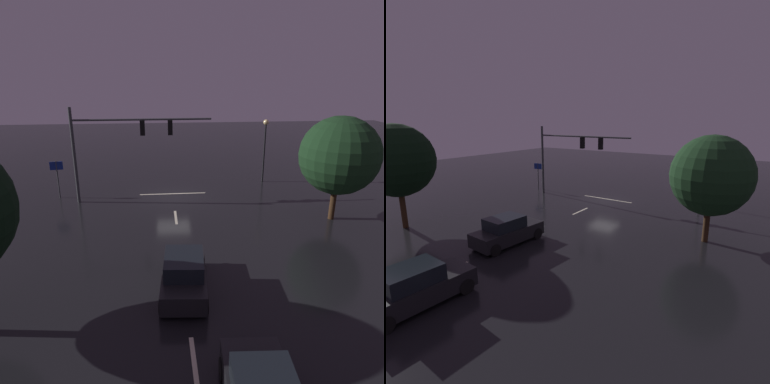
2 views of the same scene
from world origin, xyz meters
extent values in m
plane|color=black|center=(0.00, 0.00, 0.00)|extent=(80.00, 80.00, 0.00)
cylinder|color=#383A3D|center=(6.75, 0.56, 3.33)|extent=(0.22, 0.22, 6.67)
cylinder|color=#383A3D|center=(2.03, 0.56, 5.80)|extent=(9.45, 0.14, 0.14)
cube|color=black|center=(2.03, 0.56, 5.23)|extent=(0.32, 0.36, 1.00)
sphere|color=black|center=(2.03, 0.37, 5.55)|extent=(0.20, 0.20, 0.20)
sphere|color=black|center=(2.03, 0.37, 5.23)|extent=(0.20, 0.20, 0.20)
sphere|color=#19F24C|center=(2.03, 0.37, 4.91)|extent=(0.20, 0.20, 0.20)
cube|color=black|center=(0.14, 0.56, 5.23)|extent=(0.32, 0.36, 1.00)
sphere|color=black|center=(0.14, 0.37, 5.55)|extent=(0.20, 0.20, 0.20)
sphere|color=black|center=(0.14, 0.37, 5.23)|extent=(0.20, 0.20, 0.20)
sphere|color=#19F24C|center=(0.14, 0.37, 4.91)|extent=(0.20, 0.20, 0.20)
cube|color=beige|center=(0.00, 4.00, 0.00)|extent=(0.16, 2.20, 0.01)
cube|color=beige|center=(0.00, 10.00, 0.00)|extent=(0.16, 2.20, 0.01)
cube|color=beige|center=(0.00, 16.00, 0.00)|extent=(0.16, 2.20, 0.01)
cube|color=beige|center=(0.00, -0.64, 0.00)|extent=(5.00, 0.16, 0.01)
cube|color=black|center=(0.03, 11.94, 0.62)|extent=(2.14, 4.43, 0.80)
cube|color=black|center=(0.05, 12.14, 1.36)|extent=(1.76, 2.22, 0.68)
cylinder|color=black|center=(0.74, 10.28, 0.34)|extent=(0.27, 0.70, 0.68)
cylinder|color=black|center=(-0.94, 10.42, 0.34)|extent=(0.27, 0.70, 0.68)
cylinder|color=black|center=(1.00, 13.47, 0.34)|extent=(0.27, 0.70, 0.68)
cylinder|color=black|center=(-0.68, 13.61, 0.34)|extent=(0.27, 0.70, 0.68)
sphere|color=#F9EFC6|center=(0.51, 9.78, 0.67)|extent=(0.20, 0.20, 0.20)
sphere|color=#F9EFC6|center=(-0.79, 9.88, 0.67)|extent=(0.20, 0.20, 0.20)
cylinder|color=black|center=(-0.82, 16.72, 0.34)|extent=(0.26, 0.69, 0.68)
cylinder|color=black|center=(-2.50, 16.82, 0.34)|extent=(0.26, 0.69, 0.68)
sphere|color=#F9EFC6|center=(-1.04, 16.21, 0.67)|extent=(0.20, 0.20, 0.20)
sphere|color=#F9EFC6|center=(-2.34, 16.29, 0.67)|extent=(0.20, 0.20, 0.20)
cylinder|color=black|center=(-7.71, -3.13, 2.41)|extent=(0.14, 0.14, 4.82)
sphere|color=#F9D88C|center=(-7.71, -3.13, 5.00)|extent=(0.44, 0.44, 0.44)
cylinder|color=#383A3D|center=(8.36, -0.53, 1.40)|extent=(0.09, 0.09, 2.79)
cube|color=navy|center=(8.36, -0.53, 2.44)|extent=(0.90, 0.18, 0.60)
cylinder|color=#382314|center=(-9.82, 5.12, 1.16)|extent=(0.36, 0.36, 2.32)
sphere|color=#163319|center=(-9.82, 5.12, 4.10)|extent=(4.75, 4.75, 4.75)
camera|label=1|loc=(0.91, 25.04, 8.91)|focal=33.21mm
camera|label=2|loc=(-12.93, 23.94, 7.27)|focal=28.43mm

